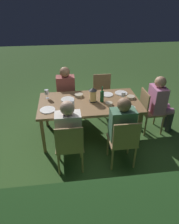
# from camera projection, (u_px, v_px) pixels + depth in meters

# --- Properties ---
(ground_plane) EXTENTS (16.00, 16.00, 0.00)m
(ground_plane) POSITION_uv_depth(u_px,v_px,m) (90.00, 134.00, 4.11)
(ground_plane) COLOR #385B28
(dining_table) EXTENTS (1.83, 0.98, 0.73)m
(dining_table) POSITION_uv_depth(u_px,v_px,m) (90.00, 104.00, 3.76)
(dining_table) COLOR olive
(dining_table) RESTS_ON ground
(chair_side_left_b) EXTENTS (0.42, 0.40, 0.87)m
(chair_side_left_b) POSITION_uv_depth(u_px,v_px,m) (66.00, 94.00, 4.57)
(chair_side_left_b) COLOR #9E7A51
(chair_side_left_b) RESTS_ON ground
(person_in_rust) EXTENTS (0.38, 0.47, 1.15)m
(person_in_rust) POSITION_uv_depth(u_px,v_px,m) (66.00, 92.00, 4.33)
(person_in_rust) COLOR #9E4C47
(person_in_rust) RESTS_ON ground
(chair_head_near) EXTENTS (0.40, 0.42, 0.87)m
(chair_head_near) POSITION_uv_depth(u_px,v_px,m) (149.00, 109.00, 3.99)
(chair_head_near) COLOR #9E7A51
(chair_head_near) RESTS_ON ground
(person_in_pink) EXTENTS (0.48, 0.38, 1.15)m
(person_in_pink) POSITION_uv_depth(u_px,v_px,m) (160.00, 102.00, 3.93)
(person_in_pink) COLOR #C675A3
(person_in_pink) RESTS_ON ground
(chair_side_right_b) EXTENTS (0.42, 0.40, 0.87)m
(chair_side_right_b) POSITION_uv_depth(u_px,v_px,m) (70.00, 145.00, 3.06)
(chair_side_right_b) COLOR #9E7A51
(chair_side_right_b) RESTS_ON ground
(person_in_cream) EXTENTS (0.38, 0.47, 1.15)m
(person_in_cream) POSITION_uv_depth(u_px,v_px,m) (69.00, 129.00, 3.15)
(person_in_cream) COLOR white
(person_in_cream) RESTS_ON ground
(chair_side_left_a) EXTENTS (0.42, 0.40, 0.87)m
(chair_side_left_a) POSITION_uv_depth(u_px,v_px,m) (103.00, 92.00, 4.66)
(chair_side_left_a) COLOR #9E7A51
(chair_side_left_a) RESTS_ON ground
(chair_side_right_a) EXTENTS (0.42, 0.40, 0.87)m
(chair_side_right_a) POSITION_uv_depth(u_px,v_px,m) (123.00, 141.00, 3.15)
(chair_side_right_a) COLOR #9E7A51
(chair_side_right_a) RESTS_ON ground
(person_in_green) EXTENTS (0.38, 0.47, 1.15)m
(person_in_green) POSITION_uv_depth(u_px,v_px,m) (121.00, 125.00, 3.24)
(person_in_green) COLOR #4C7A5B
(person_in_green) RESTS_ON ground
(lantern_centerpiece) EXTENTS (0.15, 0.15, 0.27)m
(lantern_centerpiece) POSITION_uv_depth(u_px,v_px,m) (93.00, 94.00, 3.67)
(lantern_centerpiece) COLOR black
(lantern_centerpiece) RESTS_ON dining_table
(green_bottle_on_table) EXTENTS (0.07, 0.07, 0.29)m
(green_bottle_on_table) POSITION_uv_depth(u_px,v_px,m) (102.00, 96.00, 3.69)
(green_bottle_on_table) COLOR #195128
(green_bottle_on_table) RESTS_ON dining_table
(wine_glass_a) EXTENTS (0.08, 0.08, 0.17)m
(wine_glass_a) POSITION_uv_depth(u_px,v_px,m) (123.00, 95.00, 3.72)
(wine_glass_a) COLOR silver
(wine_glass_a) RESTS_ON dining_table
(wine_glass_b) EXTENTS (0.08, 0.08, 0.17)m
(wine_glass_b) POSITION_uv_depth(u_px,v_px,m) (72.00, 103.00, 3.44)
(wine_glass_b) COLOR silver
(wine_glass_b) RESTS_ON dining_table
(wine_glass_c) EXTENTS (0.08, 0.08, 0.17)m
(wine_glass_c) POSITION_uv_depth(u_px,v_px,m) (47.00, 92.00, 3.80)
(wine_glass_c) COLOR silver
(wine_glass_c) RESTS_ON dining_table
(wine_glass_d) EXTENTS (0.08, 0.08, 0.17)m
(wine_glass_d) POSITION_uv_depth(u_px,v_px,m) (122.00, 104.00, 3.40)
(wine_glass_d) COLOR silver
(wine_glass_d) RESTS_ON dining_table
(plate_a) EXTENTS (0.22, 0.22, 0.01)m
(plate_a) POSITION_uv_depth(u_px,v_px,m) (107.00, 94.00, 3.98)
(plate_a) COLOR white
(plate_a) RESTS_ON dining_table
(plate_b) EXTENTS (0.26, 0.26, 0.01)m
(plate_b) POSITION_uv_depth(u_px,v_px,m) (48.00, 110.00, 3.46)
(plate_b) COLOR white
(plate_b) RESTS_ON dining_table
(plate_c) EXTENTS (0.24, 0.24, 0.01)m
(plate_c) POSITION_uv_depth(u_px,v_px,m) (121.00, 93.00, 4.03)
(plate_c) COLOR silver
(plate_c) RESTS_ON dining_table
(plate_d) EXTENTS (0.25, 0.25, 0.01)m
(plate_d) POSITION_uv_depth(u_px,v_px,m) (68.00, 99.00, 3.80)
(plate_d) COLOR silver
(plate_d) RESTS_ON dining_table
(bowl_olives) EXTENTS (0.15, 0.15, 0.04)m
(bowl_olives) POSITION_uv_depth(u_px,v_px,m) (131.00, 108.00, 3.48)
(bowl_olives) COLOR silver
(bowl_olives) RESTS_ON dining_table
(bowl_bread) EXTENTS (0.16, 0.16, 0.05)m
(bowl_bread) POSITION_uv_depth(u_px,v_px,m) (79.00, 95.00, 3.91)
(bowl_bread) COLOR #BCAD8E
(bowl_bread) RESTS_ON dining_table
(bowl_salad) EXTENTS (0.15, 0.15, 0.04)m
(bowl_salad) POSITION_uv_depth(u_px,v_px,m) (131.00, 97.00, 3.85)
(bowl_salad) COLOR #BCAD8E
(bowl_salad) RESTS_ON dining_table
(bowl_dip) EXTENTS (0.13, 0.13, 0.04)m
(bowl_dip) POSITION_uv_depth(u_px,v_px,m) (109.00, 103.00, 3.63)
(bowl_dip) COLOR #BCAD8E
(bowl_dip) RESTS_ON dining_table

